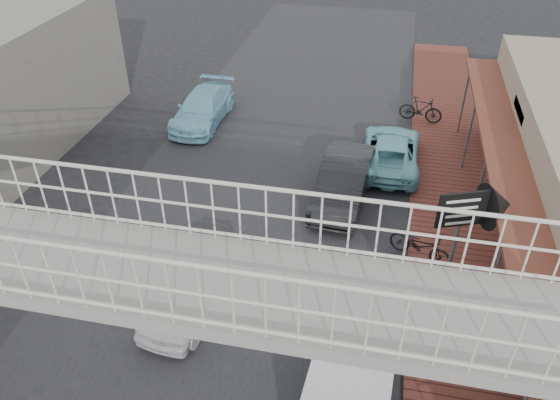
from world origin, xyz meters
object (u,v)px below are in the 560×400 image
at_px(angkot_curb, 391,151).
at_px(angkot_van, 351,384).
at_px(motorcycle_far, 421,109).
at_px(dark_sedan, 343,181).
at_px(arrow_sign, 494,207).
at_px(angkot_far, 203,108).
at_px(motorcycle_near, 420,245).
at_px(white_hatchback, 190,288).

relative_size(angkot_curb, angkot_van, 1.17).
distance_m(angkot_curb, motorcycle_far, 4.03).
height_order(dark_sedan, arrow_sign, arrow_sign).
xyz_separation_m(dark_sedan, angkot_curb, (1.51, 2.67, -0.12)).
bearing_deg(angkot_far, motorcycle_near, -38.00).
height_order(angkot_far, angkot_van, angkot_van).
xyz_separation_m(white_hatchback, motorcycle_far, (6.03, 12.55, -0.01)).
bearing_deg(angkot_curb, white_hatchback, 60.05).
xyz_separation_m(white_hatchback, arrow_sign, (7.54, 2.25, 2.22)).
distance_m(dark_sedan, arrow_sign, 5.97).
bearing_deg(motorcycle_near, angkot_curb, 35.31).
bearing_deg(angkot_curb, arrow_sign, 111.83).
xyz_separation_m(motorcycle_near, arrow_sign, (1.51, -0.96, 2.27)).
bearing_deg(arrow_sign, dark_sedan, 116.61).
distance_m(angkot_van, motorcycle_far, 15.13).
height_order(angkot_far, motorcycle_near, angkot_far).
bearing_deg(white_hatchback, dark_sedan, 67.14).
relative_size(dark_sedan, motorcycle_far, 2.46).
xyz_separation_m(angkot_far, motorcycle_far, (9.30, 1.85, -0.01)).
bearing_deg(white_hatchback, angkot_van, -22.16).
bearing_deg(angkot_curb, angkot_far, -14.26).
xyz_separation_m(angkot_curb, motorcycle_near, (1.10, -5.46, -0.02)).
relative_size(white_hatchback, arrow_sign, 1.13).
xyz_separation_m(white_hatchback, dark_sedan, (3.41, 6.00, 0.09)).
height_order(dark_sedan, angkot_van, angkot_van).
distance_m(dark_sedan, angkot_curb, 3.07).
height_order(dark_sedan, motorcycle_far, dark_sedan).
bearing_deg(motorcycle_far, angkot_van, -175.02).
relative_size(white_hatchback, angkot_van, 1.00).
height_order(white_hatchback, angkot_curb, white_hatchback).
relative_size(angkot_curb, arrow_sign, 1.32).
bearing_deg(motorcycle_near, arrow_sign, -98.40).
relative_size(motorcycle_near, motorcycle_far, 1.04).
height_order(white_hatchback, motorcycle_near, white_hatchback).
height_order(white_hatchback, arrow_sign, arrow_sign).
bearing_deg(arrow_sign, angkot_van, -143.55).
relative_size(angkot_van, arrow_sign, 1.13).
height_order(angkot_curb, angkot_van, angkot_van).
bearing_deg(angkot_far, angkot_van, -58.58).
distance_m(white_hatchback, dark_sedan, 6.90).
xyz_separation_m(dark_sedan, angkot_van, (1.11, -8.50, 0.42)).
relative_size(angkot_far, motorcycle_far, 2.47).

